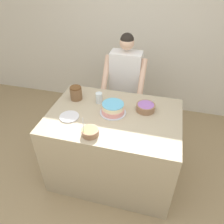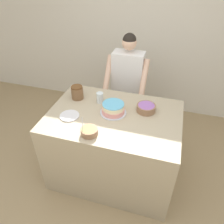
{
  "view_description": "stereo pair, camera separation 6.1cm",
  "coord_description": "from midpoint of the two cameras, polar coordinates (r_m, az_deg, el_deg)",
  "views": [
    {
      "loc": [
        0.46,
        -1.33,
        2.36
      ],
      "look_at": [
        -0.01,
        0.45,
        1.01
      ],
      "focal_mm": 35.0,
      "sensor_mm": 36.0,
      "label": 1
    },
    {
      "loc": [
        0.51,
        -1.31,
        2.36
      ],
      "look_at": [
        -0.01,
        0.45,
        1.01
      ],
      "focal_mm": 35.0,
      "sensor_mm": 36.0,
      "label": 2
    }
  ],
  "objects": [
    {
      "name": "frosting_bowl_purple",
      "position": [
        2.43,
        8.06,
        1.26
      ],
      "size": [
        0.21,
        0.21,
        0.13
      ],
      "color": "#936B4C",
      "rests_on": "counter"
    },
    {
      "name": "person_baker",
      "position": [
        3.08,
        2.92,
        8.46
      ],
      "size": [
        0.57,
        0.45,
        1.56
      ],
      "color": "#2D2D38",
      "rests_on": "ground_plane"
    },
    {
      "name": "stoneware_jar",
      "position": [
        2.62,
        -10.04,
        4.89
      ],
      "size": [
        0.14,
        0.14,
        0.16
      ],
      "color": "brown",
      "rests_on": "counter"
    },
    {
      "name": "frosting_bowl_olive",
      "position": [
        2.11,
        -6.58,
        -5.13
      ],
      "size": [
        0.17,
        0.17,
        0.18
      ],
      "color": "#936B4C",
      "rests_on": "counter"
    },
    {
      "name": "drinking_glass",
      "position": [
        2.53,
        -4.09,
        3.68
      ],
      "size": [
        0.08,
        0.08,
        0.13
      ],
      "color": "silver",
      "rests_on": "counter"
    },
    {
      "name": "wall_back",
      "position": [
        3.7,
        6.87,
        19.44
      ],
      "size": [
        10.0,
        0.05,
        2.6
      ],
      "color": "silver",
      "rests_on": "ground_plane"
    },
    {
      "name": "counter",
      "position": [
        2.67,
        -0.23,
        -8.83
      ],
      "size": [
        1.44,
        1.0,
        0.94
      ],
      "color": "tan",
      "rests_on": "ground_plane"
    },
    {
      "name": "ground_plane",
      "position": [
        2.75,
        -3.1,
        -23.01
      ],
      "size": [
        14.0,
        14.0,
        0.0
      ],
      "primitive_type": "plane",
      "color": "tan"
    },
    {
      "name": "ceramic_plate",
      "position": [
        2.37,
        -11.82,
        -1.18
      ],
      "size": [
        0.21,
        0.21,
        0.01
      ],
      "color": "silver",
      "rests_on": "counter"
    },
    {
      "name": "cake",
      "position": [
        2.36,
        -0.49,
        0.91
      ],
      "size": [
        0.29,
        0.29,
        0.12
      ],
      "color": "silver",
      "rests_on": "counter"
    }
  ]
}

